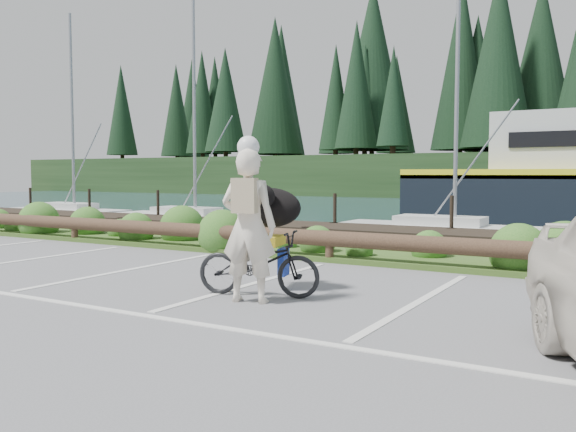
% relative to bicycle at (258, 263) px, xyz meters
% --- Properties ---
extents(ground, '(72.00, 72.00, 0.00)m').
position_rel_bicycle_xyz_m(ground, '(-0.57, -1.25, -0.45)').
color(ground, slate).
extents(vegetation_strip, '(34.00, 1.60, 0.10)m').
position_rel_bicycle_xyz_m(vegetation_strip, '(-0.57, 4.05, -0.40)').
color(vegetation_strip, '#3D5B21').
rests_on(vegetation_strip, ground).
extents(log_rail, '(32.00, 0.30, 0.60)m').
position_rel_bicycle_xyz_m(log_rail, '(-0.57, 3.35, -0.45)').
color(log_rail, '#443021').
rests_on(log_rail, ground).
extents(bicycle, '(1.81, 1.02, 0.90)m').
position_rel_bicycle_xyz_m(bicycle, '(0.00, 0.00, 0.00)').
color(bicycle, black).
rests_on(bicycle, ground).
extents(cyclist, '(0.83, 0.65, 2.00)m').
position_rel_bicycle_xyz_m(cyclist, '(0.10, -0.39, 0.55)').
color(cyclist, silver).
rests_on(cyclist, ground).
extents(dog, '(0.72, 1.07, 0.57)m').
position_rel_bicycle_xyz_m(dog, '(-0.14, 0.53, 0.74)').
color(dog, black).
rests_on(dog, bicycle).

